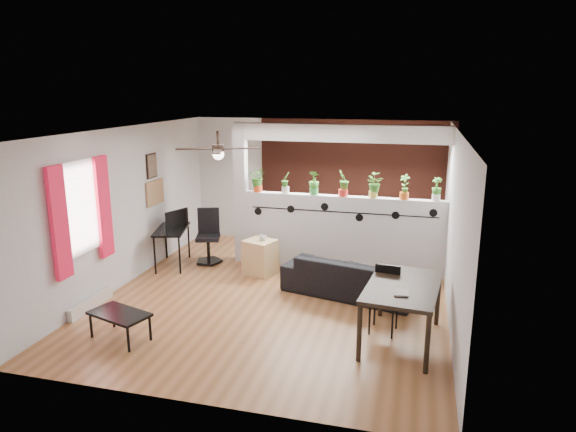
{
  "coord_description": "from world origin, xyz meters",
  "views": [
    {
      "loc": [
        2.08,
        -7.33,
        3.2
      ],
      "look_at": [
        0.03,
        0.6,
        1.16
      ],
      "focal_mm": 32.0,
      "sensor_mm": 36.0,
      "label": 1
    }
  ],
  "objects_px": {
    "potted_plant_6": "(437,189)",
    "cube_shelf": "(260,257)",
    "potted_plant_5": "(405,186)",
    "coffee_table": "(119,316)",
    "sofa": "(350,277)",
    "cup": "(263,238)",
    "office_chair": "(208,240)",
    "dining_table": "(403,291)",
    "ceiling_fan": "(218,150)",
    "potted_plant_0": "(258,179)",
    "potted_plant_3": "(343,182)",
    "potted_plant_1": "(285,182)",
    "potted_plant_2": "(314,182)",
    "potted_plant_4": "(374,185)",
    "computer_desk": "(172,232)",
    "folding_chair": "(386,293)"
  },
  "relations": [
    {
      "from": "potted_plant_6",
      "to": "office_chair",
      "type": "relative_size",
      "value": 0.4
    },
    {
      "from": "cube_shelf",
      "to": "sofa",
      "type": "bearing_deg",
      "value": 1.15
    },
    {
      "from": "potted_plant_0",
      "to": "cube_shelf",
      "type": "relative_size",
      "value": 0.73
    },
    {
      "from": "computer_desk",
      "to": "cube_shelf",
      "type": "bearing_deg",
      "value": -0.29
    },
    {
      "from": "dining_table",
      "to": "potted_plant_0",
      "type": "bearing_deg",
      "value": 136.84
    },
    {
      "from": "folding_chair",
      "to": "coffee_table",
      "type": "relative_size",
      "value": 1.01
    },
    {
      "from": "cup",
      "to": "sofa",
      "type": "bearing_deg",
      "value": -18.52
    },
    {
      "from": "ceiling_fan",
      "to": "potted_plant_6",
      "type": "height_order",
      "value": "ceiling_fan"
    },
    {
      "from": "potted_plant_2",
      "to": "sofa",
      "type": "height_order",
      "value": "potted_plant_2"
    },
    {
      "from": "potted_plant_1",
      "to": "sofa",
      "type": "distance_m",
      "value": 2.2
    },
    {
      "from": "potted_plant_6",
      "to": "cube_shelf",
      "type": "distance_m",
      "value": 3.25
    },
    {
      "from": "potted_plant_4",
      "to": "cube_shelf",
      "type": "height_order",
      "value": "potted_plant_4"
    },
    {
      "from": "potted_plant_0",
      "to": "potted_plant_2",
      "type": "distance_m",
      "value": 1.05
    },
    {
      "from": "potted_plant_3",
      "to": "computer_desk",
      "type": "relative_size",
      "value": 0.43
    },
    {
      "from": "dining_table",
      "to": "coffee_table",
      "type": "xyz_separation_m",
      "value": [
        -3.55,
        -0.85,
        -0.37
      ]
    },
    {
      "from": "ceiling_fan",
      "to": "sofa",
      "type": "height_order",
      "value": "ceiling_fan"
    },
    {
      "from": "cup",
      "to": "office_chair",
      "type": "relative_size",
      "value": 0.13
    },
    {
      "from": "office_chair",
      "to": "cup",
      "type": "bearing_deg",
      "value": -16.41
    },
    {
      "from": "potted_plant_5",
      "to": "coffee_table",
      "type": "xyz_separation_m",
      "value": [
        -3.44,
        -3.43,
        -1.25
      ]
    },
    {
      "from": "dining_table",
      "to": "coffee_table",
      "type": "bearing_deg",
      "value": -166.53
    },
    {
      "from": "potted_plant_3",
      "to": "coffee_table",
      "type": "distance_m",
      "value": 4.36
    },
    {
      "from": "potted_plant_1",
      "to": "potted_plant_6",
      "type": "relative_size",
      "value": 0.98
    },
    {
      "from": "potted_plant_4",
      "to": "sofa",
      "type": "distance_m",
      "value": 1.75
    },
    {
      "from": "cube_shelf",
      "to": "computer_desk",
      "type": "distance_m",
      "value": 1.73
    },
    {
      "from": "potted_plant_4",
      "to": "coffee_table",
      "type": "bearing_deg",
      "value": -130.33
    },
    {
      "from": "potted_plant_4",
      "to": "potted_plant_6",
      "type": "bearing_deg",
      "value": 0.0
    },
    {
      "from": "ceiling_fan",
      "to": "potted_plant_0",
      "type": "bearing_deg",
      "value": 89.36
    },
    {
      "from": "potted_plant_6",
      "to": "computer_desk",
      "type": "xyz_separation_m",
      "value": [
        -4.63,
        -0.62,
        -0.92
      ]
    },
    {
      "from": "sofa",
      "to": "cup",
      "type": "height_order",
      "value": "cup"
    },
    {
      "from": "potted_plant_6",
      "to": "sofa",
      "type": "bearing_deg",
      "value": -137.24
    },
    {
      "from": "sofa",
      "to": "cube_shelf",
      "type": "bearing_deg",
      "value": -4.62
    },
    {
      "from": "potted_plant_0",
      "to": "office_chair",
      "type": "bearing_deg",
      "value": -162.51
    },
    {
      "from": "office_chair",
      "to": "dining_table",
      "type": "height_order",
      "value": "office_chair"
    },
    {
      "from": "potted_plant_1",
      "to": "coffee_table",
      "type": "height_order",
      "value": "potted_plant_1"
    },
    {
      "from": "ceiling_fan",
      "to": "computer_desk",
      "type": "bearing_deg",
      "value": 140.84
    },
    {
      "from": "potted_plant_6",
      "to": "folding_chair",
      "type": "xyz_separation_m",
      "value": [
        -0.64,
        -2.28,
        -1.03
      ]
    },
    {
      "from": "potted_plant_0",
      "to": "potted_plant_6",
      "type": "relative_size",
      "value": 1.13
    },
    {
      "from": "potted_plant_1",
      "to": "cup",
      "type": "bearing_deg",
      "value": -111.55
    },
    {
      "from": "potted_plant_5",
      "to": "cup",
      "type": "xyz_separation_m",
      "value": [
        -2.35,
        -0.63,
        -0.91
      ]
    },
    {
      "from": "potted_plant_3",
      "to": "potted_plant_4",
      "type": "xyz_separation_m",
      "value": [
        0.53,
        -0.0,
        -0.02
      ]
    },
    {
      "from": "potted_plant_2",
      "to": "cube_shelf",
      "type": "distance_m",
      "value": 1.64
    },
    {
      "from": "potted_plant_4",
      "to": "coffee_table",
      "type": "xyz_separation_m",
      "value": [
        -2.91,
        -3.43,
        -1.25
      ]
    },
    {
      "from": "potted_plant_2",
      "to": "sofa",
      "type": "relative_size",
      "value": 0.22
    },
    {
      "from": "potted_plant_3",
      "to": "cup",
      "type": "distance_m",
      "value": 1.72
    },
    {
      "from": "potted_plant_2",
      "to": "potted_plant_4",
      "type": "bearing_deg",
      "value": -0.0
    },
    {
      "from": "potted_plant_5",
      "to": "folding_chair",
      "type": "xyz_separation_m",
      "value": [
        -0.11,
        -2.28,
        -1.05
      ]
    },
    {
      "from": "potted_plant_0",
      "to": "coffee_table",
      "type": "bearing_deg",
      "value": -103.21
    },
    {
      "from": "potted_plant_3",
      "to": "computer_desk",
      "type": "bearing_deg",
      "value": -168.53
    },
    {
      "from": "potted_plant_3",
      "to": "coffee_table",
      "type": "height_order",
      "value": "potted_plant_3"
    },
    {
      "from": "dining_table",
      "to": "coffee_table",
      "type": "distance_m",
      "value": 3.67
    }
  ]
}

